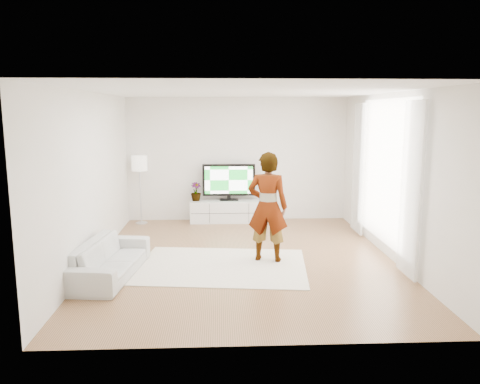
{
  "coord_description": "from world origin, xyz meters",
  "views": [
    {
      "loc": [
        -0.42,
        -7.65,
        2.48
      ],
      "look_at": [
        -0.06,
        0.4,
        1.09
      ],
      "focal_mm": 35.0,
      "sensor_mm": 36.0,
      "label": 1
    }
  ],
  "objects_px": {
    "player": "(268,207)",
    "sofa": "(110,259)",
    "floor_lamp": "(140,166)",
    "television": "(229,181)",
    "rug": "(222,266)",
    "media_console": "(229,211)"
  },
  "relations": [
    {
      "from": "player",
      "to": "sofa",
      "type": "distance_m",
      "value": 2.63
    },
    {
      "from": "floor_lamp",
      "to": "television",
      "type": "bearing_deg",
      "value": 3.13
    },
    {
      "from": "rug",
      "to": "sofa",
      "type": "distance_m",
      "value": 1.77
    },
    {
      "from": "sofa",
      "to": "floor_lamp",
      "type": "distance_m",
      "value": 3.56
    },
    {
      "from": "media_console",
      "to": "floor_lamp",
      "type": "bearing_deg",
      "value": -177.67
    },
    {
      "from": "television",
      "to": "floor_lamp",
      "type": "height_order",
      "value": "floor_lamp"
    },
    {
      "from": "media_console",
      "to": "television",
      "type": "bearing_deg",
      "value": 90.0
    },
    {
      "from": "floor_lamp",
      "to": "media_console",
      "type": "bearing_deg",
      "value": 2.33
    },
    {
      "from": "rug",
      "to": "player",
      "type": "xyz_separation_m",
      "value": [
        0.76,
        0.26,
        0.92
      ]
    },
    {
      "from": "media_console",
      "to": "sofa",
      "type": "bearing_deg",
      "value": -118.42
    },
    {
      "from": "television",
      "to": "player",
      "type": "relative_size",
      "value": 0.65
    },
    {
      "from": "player",
      "to": "floor_lamp",
      "type": "height_order",
      "value": "player"
    },
    {
      "from": "sofa",
      "to": "rug",
      "type": "bearing_deg",
      "value": -70.93
    },
    {
      "from": "sofa",
      "to": "floor_lamp",
      "type": "bearing_deg",
      "value": 8.26
    },
    {
      "from": "rug",
      "to": "player",
      "type": "distance_m",
      "value": 1.23
    },
    {
      "from": "media_console",
      "to": "television",
      "type": "xyz_separation_m",
      "value": [
        -0.0,
        0.03,
        0.69
      ]
    },
    {
      "from": "television",
      "to": "sofa",
      "type": "height_order",
      "value": "television"
    },
    {
      "from": "media_console",
      "to": "sofa",
      "type": "relative_size",
      "value": 0.93
    },
    {
      "from": "sofa",
      "to": "floor_lamp",
      "type": "xyz_separation_m",
      "value": [
        -0.08,
        3.42,
        1.02
      ]
    },
    {
      "from": "floor_lamp",
      "to": "sofa",
      "type": "bearing_deg",
      "value": -88.68
    },
    {
      "from": "television",
      "to": "sofa",
      "type": "distance_m",
      "value": 4.05
    },
    {
      "from": "floor_lamp",
      "to": "rug",
      "type": "bearing_deg",
      "value": -59.64
    }
  ]
}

